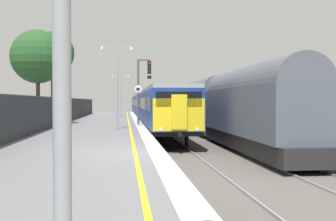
% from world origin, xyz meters
% --- Properties ---
extents(ground, '(17.40, 110.00, 1.21)m').
position_xyz_m(ground, '(2.64, 0.00, -0.61)').
color(ground, slate).
extents(commuter_train_at_platform, '(2.83, 59.89, 3.81)m').
position_xyz_m(commuter_train_at_platform, '(2.10, 37.27, 1.27)').
color(commuter_train_at_platform, navy).
rests_on(commuter_train_at_platform, ground).
extents(freight_train_adjacent_track, '(2.60, 61.10, 4.55)m').
position_xyz_m(freight_train_adjacent_track, '(6.10, 30.97, 1.49)').
color(freight_train_adjacent_track, '#232326').
rests_on(freight_train_adjacent_track, ground).
extents(signal_gantry, '(1.10, 0.24, 4.93)m').
position_xyz_m(signal_gantry, '(0.62, 18.51, 3.08)').
color(signal_gantry, '#47474C').
rests_on(signal_gantry, ground).
extents(speed_limit_sign, '(0.59, 0.08, 2.87)m').
position_xyz_m(speed_limit_sign, '(0.25, 15.79, 1.82)').
color(speed_limit_sign, '#59595B').
rests_on(speed_limit_sign, ground).
extents(platform_lamp_mid, '(2.00, 0.20, 5.17)m').
position_xyz_m(platform_lamp_mid, '(-1.16, 12.28, 3.08)').
color(platform_lamp_mid, '#93999E').
rests_on(platform_lamp_mid, ground).
extents(platform_lamp_far, '(2.00, 0.20, 4.81)m').
position_xyz_m(platform_lamp_far, '(-1.16, 35.59, 2.89)').
color(platform_lamp_far, '#93999E').
rests_on(platform_lamp_far, ground).
extents(background_tree_left, '(4.51, 4.51, 9.03)m').
position_xyz_m(background_tree_left, '(-8.23, 31.48, 6.61)').
color(background_tree_left, '#473323').
rests_on(background_tree_left, ground).
extents(background_tree_centre, '(3.94, 3.94, 6.97)m').
position_xyz_m(background_tree_centre, '(-7.10, 18.02, 4.87)').
color(background_tree_centre, '#473323').
rests_on(background_tree_centre, ground).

